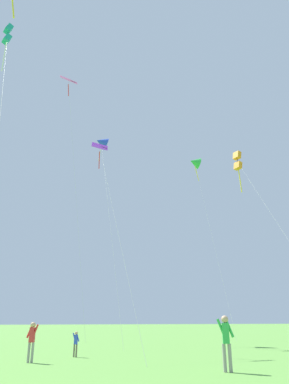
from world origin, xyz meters
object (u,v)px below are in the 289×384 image
kite_purple_streamer (101,154)px  kite_green_small (195,162)px  kite_teal_box (7,37)px  person_foreground_watcher (32,338)px  kite_orange_box (238,162)px  kite_blue_delta (102,142)px  person_child_small (76,342)px  person_far_back (226,338)px  kite_pink_low (69,87)px

kite_purple_streamer → kite_green_small: (16.45, 14.72, 8.27)m
kite_teal_box → person_foreground_watcher: (2.67, -1.62, -15.78)m
kite_teal_box → kite_orange_box: bearing=13.1°
kite_blue_delta → kite_green_small: bearing=16.7°
person_foreground_watcher → person_child_small: bearing=37.9°
kite_green_small → kite_orange_box: 16.04m
kite_purple_streamer → person_child_small: 12.21m
person_far_back → kite_purple_streamer: bearing=98.0°
kite_pink_low → kite_green_small: bearing=2.7°
kite_green_small → person_far_back: bearing=-120.3°
kite_orange_box → person_foreground_watcher: bearing=-159.6°
kite_green_small → person_child_small: 32.54m
person_far_back → person_child_small: size_ratio=1.57×
kite_blue_delta → person_foreground_watcher: (-7.15, -15.94, -17.81)m
kite_teal_box → person_foreground_watcher: bearing=-31.2°
kite_orange_box → person_foreground_watcher: 21.59m
person_far_back → person_foreground_watcher: 7.95m
kite_purple_streamer → kite_green_small: 23.57m
kite_teal_box → kite_purple_streamer: bearing=28.2°
person_child_small → person_far_back: bearing=-65.5°
kite_purple_streamer → person_far_back: kite_purple_streamer is taller
person_far_back → person_foreground_watcher: person_far_back is taller
kite_pink_low → kite_blue_delta: bearing=-45.7°
kite_teal_box → kite_blue_delta: bearing=55.6°
kite_green_small → kite_pink_low: bearing=-177.3°
kite_purple_streamer → kite_blue_delta: 12.89m
kite_orange_box → person_child_small: (-13.80, -4.21, -13.39)m
kite_blue_delta → kite_pink_low: 9.00m
kite_pink_low → person_child_small: (-1.74, -17.41, -25.84)m
kite_purple_streamer → person_far_back: 15.66m
person_child_small → kite_pink_low: bearing=84.3°
person_far_back → kite_orange_box: bearing=48.0°
person_child_small → kite_orange_box: bearing=17.0°
kite_blue_delta → person_far_back: bearing=-94.1°
kite_green_small → kite_pink_low: size_ratio=0.75×
person_foreground_watcher → person_child_small: 2.87m
kite_blue_delta → kite_pink_low: (-3.16, 3.23, 7.78)m
kite_orange_box → kite_blue_delta: kite_blue_delta is taller
kite_orange_box → kite_blue_delta: (-8.91, 9.97, 4.67)m
kite_purple_streamer → person_foreground_watcher: size_ratio=8.66×
person_child_small → kite_blue_delta: bearing=71.0°
kite_teal_box → person_foreground_watcher: size_ratio=11.32×
kite_purple_streamer → kite_pink_low: 19.95m
kite_blue_delta → person_far_back: kite_blue_delta is taller
kite_green_small → kite_blue_delta: bearing=-163.3°
kite_green_small → kite_teal_box: size_ratio=1.21×
kite_pink_low → kite_teal_box: (-6.67, -17.56, -9.80)m
kite_green_small → person_child_small: bearing=-135.1°
kite_purple_streamer → kite_teal_box: 8.88m
kite_orange_box → kite_pink_low: size_ratio=0.53×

